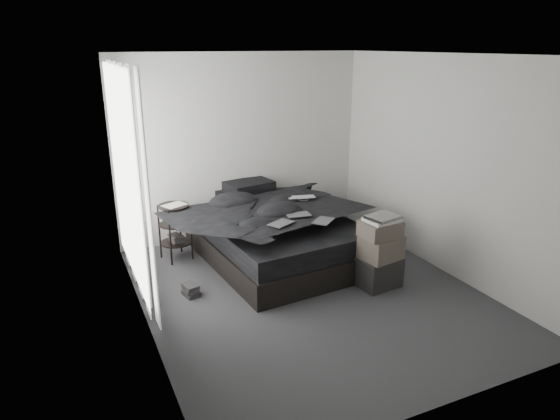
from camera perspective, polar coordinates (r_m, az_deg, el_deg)
name	(u,v)px	position (r m, az deg, el deg)	size (l,w,h in m)	color
floor	(309,292)	(5.78, 3.34, -9.38)	(3.60, 4.20, 0.01)	#37373A
ceiling	(314,54)	(5.11, 3.90, 17.34)	(3.60, 4.20, 0.01)	white
wall_back	(242,147)	(7.17, -4.35, 7.19)	(3.60, 0.01, 2.60)	silver
wall_front	(453,255)	(3.68, 19.14, -4.92)	(3.60, 0.01, 2.60)	silver
wall_left	(138,204)	(4.75, -15.94, 0.64)	(0.01, 4.20, 2.60)	silver
wall_right	(444,166)	(6.33, 18.21, 4.78)	(0.01, 4.20, 2.60)	silver
window_left	(125,176)	(5.60, -17.28, 3.72)	(0.02, 2.00, 2.30)	white
curtain_left	(131,182)	(5.63, -16.71, 3.09)	(0.06, 2.12, 2.48)	white
bed	(277,248)	(6.56, -0.37, -4.32)	(1.72, 2.27, 0.31)	black
mattress	(277,228)	(6.46, -0.37, -2.07)	(1.65, 2.20, 0.24)	black
duvet	(279,211)	(6.33, -0.14, -0.08)	(1.67, 1.94, 0.26)	black
pillow_lower	(244,197)	(7.12, -4.17, 1.52)	(0.68, 0.46, 0.15)	black
pillow_upper	(249,186)	(7.09, -3.56, 2.72)	(0.64, 0.44, 0.14)	black
laptop	(302,193)	(6.58, 2.58, 1.96)	(0.36, 0.23, 0.03)	silver
comic_a	(281,217)	(5.71, 0.13, -0.75)	(0.29, 0.19, 0.01)	black
comic_b	(298,208)	(6.00, 2.11, 0.27)	(0.29, 0.19, 0.01)	black
comic_c	(324,213)	(5.81, 5.00, -0.34)	(0.29, 0.19, 0.01)	black
side_stand	(175,232)	(6.63, -11.87, -2.53)	(0.40, 0.40, 0.73)	black
papers	(175,205)	(6.51, -11.96, 0.53)	(0.28, 0.21, 0.01)	white
floor_books	(191,290)	(5.76, -10.18, -8.99)	(0.14, 0.20, 0.14)	black
box_lower	(378,272)	(5.96, 11.14, -6.94)	(0.47, 0.37, 0.35)	black
box_mid	(381,247)	(5.84, 11.47, -4.22)	(0.44, 0.35, 0.27)	#564D44
box_upper	(380,229)	(5.75, 11.39, -2.16)	(0.42, 0.34, 0.18)	#564D44
art_book_white	(382,220)	(5.72, 11.54, -1.10)	(0.36, 0.29, 0.04)	silver
art_book_snake	(383,217)	(5.71, 11.70, -0.79)	(0.35, 0.28, 0.03)	silver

